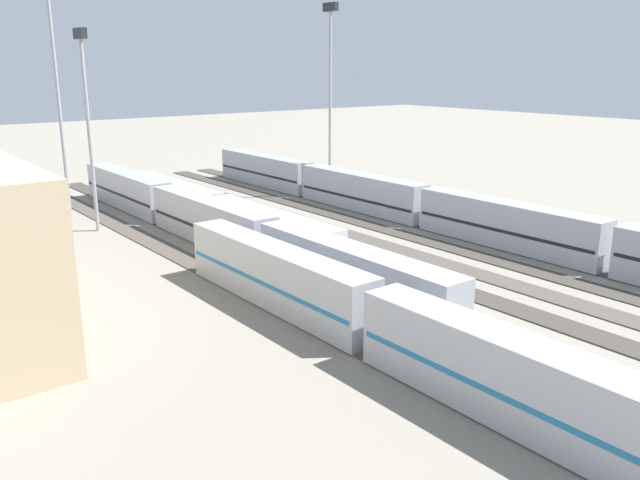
# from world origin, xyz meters

# --- Properties ---
(ground_plane) EXTENTS (400.00, 400.00, 0.00)m
(ground_plane) POSITION_xyz_m (0.00, 0.00, 0.00)
(ground_plane) COLOR gray
(track_bed_0) EXTENTS (140.00, 2.80, 0.12)m
(track_bed_0) POSITION_xyz_m (0.00, -15.00, 0.06)
(track_bed_0) COLOR #3D3833
(track_bed_0) RESTS_ON ground_plane
(track_bed_1) EXTENTS (140.00, 2.80, 0.12)m
(track_bed_1) POSITION_xyz_m (0.00, -10.00, 0.06)
(track_bed_1) COLOR #3D3833
(track_bed_1) RESTS_ON ground_plane
(track_bed_2) EXTENTS (140.00, 2.80, 0.12)m
(track_bed_2) POSITION_xyz_m (0.00, -5.00, 0.06)
(track_bed_2) COLOR #4C443D
(track_bed_2) RESTS_ON ground_plane
(track_bed_3) EXTENTS (140.00, 2.80, 0.12)m
(track_bed_3) POSITION_xyz_m (0.00, 0.00, 0.06)
(track_bed_3) COLOR #3D3833
(track_bed_3) RESTS_ON ground_plane
(track_bed_4) EXTENTS (140.00, 2.80, 0.12)m
(track_bed_4) POSITION_xyz_m (0.00, 5.00, 0.06)
(track_bed_4) COLOR #4C443D
(track_bed_4) RESTS_ON ground_plane
(track_bed_5) EXTENTS (140.00, 2.80, 0.12)m
(track_bed_5) POSITION_xyz_m (0.00, 10.00, 0.06)
(track_bed_5) COLOR #3D3833
(track_bed_5) RESTS_ON ground_plane
(track_bed_6) EXTENTS (140.00, 2.80, 0.12)m
(track_bed_6) POSITION_xyz_m (0.00, 15.00, 0.06)
(track_bed_6) COLOR #4C443D
(track_bed_6) RESTS_ON ground_plane
(train_on_track_6) EXTENTS (47.20, 3.06, 5.00)m
(train_on_track_6) POSITION_xyz_m (-11.27, 15.00, 2.60)
(train_on_track_6) COLOR #A8AAB2
(train_on_track_6) RESTS_ON ground_plane
(train_on_track_0) EXTENTS (119.80, 3.06, 5.00)m
(train_on_track_0) POSITION_xyz_m (-0.08, -15.00, 2.60)
(train_on_track_0) COLOR #A8AAB2
(train_on_track_0) RESTS_ON ground_plane
(train_on_track_4) EXTENTS (47.20, 3.06, 3.80)m
(train_on_track_4) POSITION_xyz_m (28.69, 5.00, 2.02)
(train_on_track_4) COLOR silver
(train_on_track_4) RESTS_ON ground_plane
(train_on_track_5) EXTENTS (71.40, 3.06, 5.00)m
(train_on_track_5) POSITION_xyz_m (21.12, 10.00, 2.60)
(train_on_track_5) COLOR #A8AAB2
(train_on_track_5) RESTS_ON ground_plane
(light_mast_0) EXTENTS (2.80, 0.70, 28.21)m
(light_mast_0) POSITION_xyz_m (34.59, -17.94, 17.88)
(light_mast_0) COLOR #9EA0A5
(light_mast_0) RESTS_ON ground_plane
(light_mast_1) EXTENTS (2.80, 0.70, 30.71)m
(light_mast_1) POSITION_xyz_m (44.84, 18.16, 19.23)
(light_mast_1) COLOR #9EA0A5
(light_mast_1) RESTS_ON ground_plane
(light_mast_3) EXTENTS (2.80, 0.70, 23.59)m
(light_mast_3) POSITION_xyz_m (35.18, 17.87, 15.34)
(light_mast_3) COLOR #9EA0A5
(light_mast_3) RESTS_ON ground_plane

